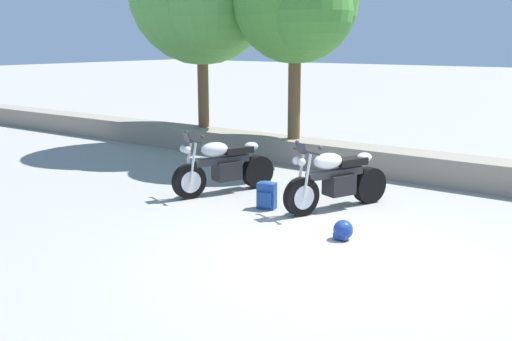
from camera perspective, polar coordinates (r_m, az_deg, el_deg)
ground_plane at (r=7.71m, az=8.46°, el=-8.41°), size 120.00×120.00×0.00m
stone_wall at (r=11.95m, az=19.19°, el=-0.10°), size 36.00×0.80×0.55m
motorcycle_silver_near_left at (r=10.70m, az=-3.20°, el=0.34°), size 0.99×1.98×1.18m
motorcycle_white_centre at (r=9.75m, az=7.71°, el=-0.96°), size 1.03×1.97×1.18m
rider_backpack at (r=9.74m, az=1.04°, el=-2.33°), size 0.34×0.31×0.47m
rider_helmet at (r=8.36m, az=8.40°, el=-5.73°), size 0.28×0.28×0.28m
leafy_tree_mid_left at (r=13.17m, az=4.14°, el=15.87°), size 2.88×2.74×4.41m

